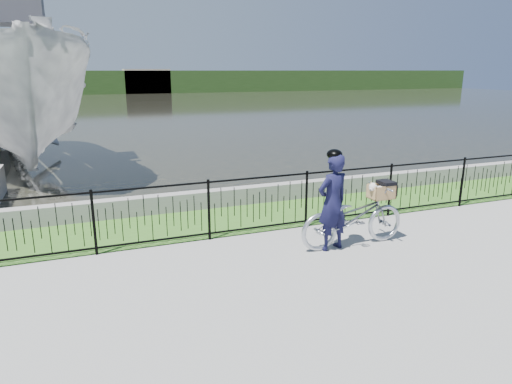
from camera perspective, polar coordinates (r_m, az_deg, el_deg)
name	(u,v)px	position (r m, az deg, el deg)	size (l,w,h in m)	color
ground	(296,264)	(7.53, 4.97, -9.00)	(120.00, 120.00, 0.00)	gray
grass_strip	(242,218)	(9.77, -1.71, -3.21)	(60.00, 2.00, 0.01)	#386921
water	(118,109)	(39.40, -16.84, 9.92)	(120.00, 120.00, 0.00)	black
quay_wall	(228,197)	(10.63, -3.52, -0.63)	(60.00, 0.30, 0.40)	gray
fence	(260,204)	(8.71, 0.45, -1.56)	(14.00, 0.06, 1.15)	black
far_treeline	(100,82)	(66.25, -18.95, 12.87)	(120.00, 6.00, 3.00)	#27451A
far_building_right	(147,81)	(65.31, -13.50, 13.32)	(6.00, 3.00, 3.20)	#9F9480
bicycle_rig	(353,216)	(8.29, 12.09, -3.01)	(2.03, 0.71, 1.15)	#B3B7C0
cyclist	(333,201)	(7.96, 9.55, -1.12)	(0.69, 0.53, 1.77)	black
boat_near	(15,99)	(16.34, -27.90, 10.22)	(6.03, 11.38, 5.97)	#B8B8B7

